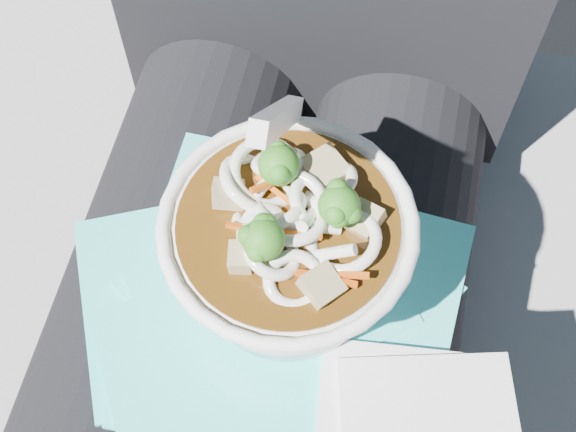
% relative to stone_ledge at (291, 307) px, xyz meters
% --- Properties ---
extents(stone_ledge, '(1.03, 0.56, 0.42)m').
position_rel_stone_ledge_xyz_m(stone_ledge, '(0.00, 0.00, 0.00)').
color(stone_ledge, gray).
rests_on(stone_ledge, ground).
extents(lap, '(0.32, 0.48, 0.15)m').
position_rel_stone_ledge_xyz_m(lap, '(0.00, -0.15, 0.28)').
color(lap, black).
rests_on(lap, stone_ledge).
extents(person_body, '(0.34, 0.94, 0.97)m').
position_rel_stone_ledge_xyz_m(person_body, '(0.00, -0.06, 0.32)').
color(person_body, black).
rests_on(person_body, ground).
extents(plastic_bag, '(0.29, 0.29, 0.02)m').
position_rel_stone_ledge_xyz_m(plastic_bag, '(0.01, -0.15, 0.37)').
color(plastic_bag, '#31D0CE').
rests_on(plastic_bag, lap).
extents(udon_bowl, '(0.16, 0.16, 0.19)m').
position_rel_stone_ledge_xyz_m(udon_bowl, '(0.02, -0.13, 0.43)').
color(udon_bowl, white).
rests_on(udon_bowl, plastic_bag).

